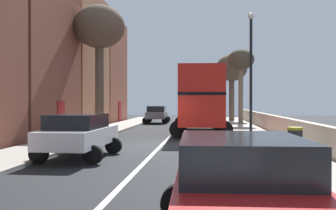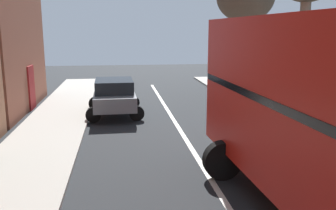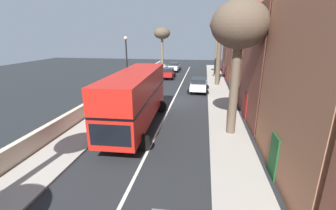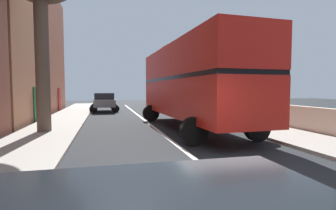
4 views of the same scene
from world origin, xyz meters
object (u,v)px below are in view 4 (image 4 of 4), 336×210
at_px(double_decker_bus, 191,81).
at_px(street_tree_right_1, 195,48).
at_px(street_tree_right_3, 173,58).
at_px(parked_car_grey_left_2, 104,101).

height_order(double_decker_bus, street_tree_right_1, street_tree_right_1).
height_order(street_tree_right_1, street_tree_right_3, street_tree_right_3).
distance_m(double_decker_bus, parked_car_grey_left_2, 11.89).
relative_size(parked_car_grey_left_2, street_tree_right_1, 0.60).
height_order(double_decker_bus, parked_car_grey_left_2, double_decker_bus).
relative_size(street_tree_right_1, street_tree_right_3, 0.96).
relative_size(double_decker_bus, street_tree_right_3, 1.52).
height_order(double_decker_bus, street_tree_right_3, street_tree_right_3).
bearing_deg(street_tree_right_3, parked_car_grey_left_2, -150.97).
bearing_deg(street_tree_right_3, street_tree_right_1, -86.50).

